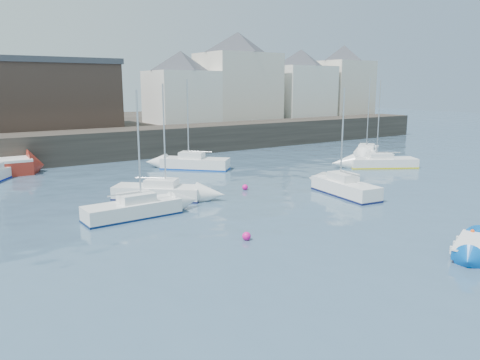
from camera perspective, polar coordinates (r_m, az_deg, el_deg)
water at (r=22.37m, az=17.75°, el=-8.89°), size 220.00×220.00×0.00m
quay_wall at (r=50.94m, az=-14.73°, el=4.29°), size 90.00×5.00×3.00m
land_strip at (r=68.10m, az=-19.86°, el=5.64°), size 90.00×32.00×2.80m
bldg_east_a at (r=65.93m, az=-0.26°, el=12.59°), size 13.36×13.36×11.80m
bldg_east_b at (r=72.25m, az=7.38°, el=11.66°), size 11.88×11.88×9.95m
bldg_east_c at (r=78.50m, az=12.43°, el=11.84°), size 11.14×11.14×10.95m
bldg_east_d at (r=60.91m, az=-7.17°, el=11.23°), size 11.14×11.14×8.95m
warehouse at (r=56.75m, az=-23.57°, el=9.61°), size 16.40×10.40×7.60m
blue_dinghy at (r=23.92m, az=26.65°, el=-7.34°), size 3.68×2.64×0.64m
sailboat_a at (r=27.91m, az=-12.92°, el=-3.46°), size 5.69×1.98×7.33m
sailboat_b at (r=32.12m, az=-9.95°, el=-1.41°), size 5.68×5.43×7.67m
sailboat_c at (r=33.45m, az=12.67°, el=-0.88°), size 2.51×5.81×7.41m
sailboat_d at (r=45.81m, az=16.94°, el=2.10°), size 6.43×4.86×7.99m
sailboat_f at (r=43.07m, az=-5.54°, el=2.09°), size 5.75×5.86×8.09m
sailboat_g at (r=52.49m, az=15.17°, el=3.34°), size 6.58×5.60×8.36m
buoy_near at (r=23.51m, az=0.80°, el=-7.32°), size 0.44×0.44×0.44m
buoy_mid at (r=33.13m, az=14.36°, el=-2.09°), size 0.39×0.39×0.39m
buoy_far at (r=34.45m, az=0.62°, el=-1.20°), size 0.43×0.43×0.43m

